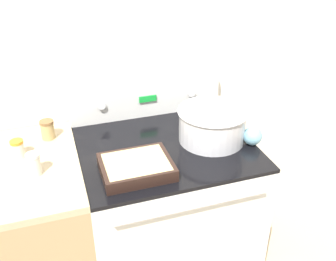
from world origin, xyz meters
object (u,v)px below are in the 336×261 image
object	(u,v)px
spice_jar_white_cap	(34,164)
spice_jar_orange_cap	(18,148)
spice_jar_brown_cap	(48,130)
ladle	(252,136)
casserole_dish	(136,166)
mixing_bowl	(212,123)

from	to	relation	value
spice_jar_white_cap	spice_jar_orange_cap	xyz separation A→B (m)	(-0.06, 0.16, -0.01)
spice_jar_brown_cap	spice_jar_orange_cap	bearing A→B (deg)	-137.98
spice_jar_white_cap	ladle	bearing A→B (deg)	-2.54
casserole_dish	spice_jar_orange_cap	distance (m)	0.52
casserole_dish	spice_jar_brown_cap	size ratio (longest dim) A/B	3.19
ladle	spice_jar_white_cap	size ratio (longest dim) A/B	3.02
casserole_dish	spice_jar_white_cap	distance (m)	0.41
mixing_bowl	casserole_dish	world-z (taller)	mixing_bowl
mixing_bowl	spice_jar_white_cap	distance (m)	0.79
spice_jar_brown_cap	spice_jar_white_cap	world-z (taller)	spice_jar_white_cap
ladle	spice_jar_orange_cap	size ratio (longest dim) A/B	3.69
spice_jar_white_cap	spice_jar_brown_cap	bearing A→B (deg)	76.24
ladle	spice_jar_white_cap	distance (m)	0.95
mixing_bowl	spice_jar_white_cap	size ratio (longest dim) A/B	3.38
spice_jar_brown_cap	spice_jar_white_cap	size ratio (longest dim) A/B	0.95
casserole_dish	spice_jar_brown_cap	world-z (taller)	spice_jar_brown_cap
ladle	spice_jar_orange_cap	xyz separation A→B (m)	(-1.01, 0.20, 0.01)
casserole_dish	spice_jar_orange_cap	xyz separation A→B (m)	(-0.46, 0.26, 0.02)
casserole_dish	spice_jar_orange_cap	size ratio (longest dim) A/B	3.69
spice_jar_brown_cap	spice_jar_orange_cap	xyz separation A→B (m)	(-0.13, -0.12, -0.01)
ladle	spice_jar_orange_cap	bearing A→B (deg)	168.82
mixing_bowl	ladle	xyz separation A→B (m)	(0.16, -0.09, -0.05)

